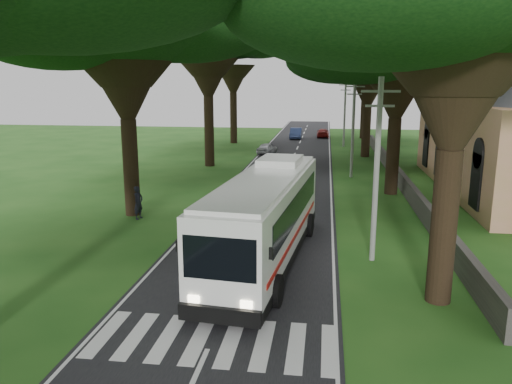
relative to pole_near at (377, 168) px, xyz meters
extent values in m
plane|color=#1D4C15|center=(-5.50, -6.00, -4.18)|extent=(140.00, 140.00, 0.00)
cube|color=black|center=(-5.50, 19.00, -4.17)|extent=(8.00, 120.00, 0.04)
cube|color=silver|center=(-5.50, -8.00, -4.18)|extent=(8.00, 3.00, 0.01)
cube|color=#383533|center=(3.50, 18.00, -3.58)|extent=(0.35, 50.00, 1.20)
cylinder|color=gray|center=(0.00, 0.00, -0.18)|extent=(0.24, 0.24, 8.00)
cube|color=gray|center=(0.00, 0.00, 3.22)|extent=(1.60, 0.10, 0.10)
cube|color=gray|center=(0.00, 0.00, 2.62)|extent=(1.20, 0.10, 0.10)
cylinder|color=gray|center=(0.00, 20.00, -0.18)|extent=(0.24, 0.24, 8.00)
cube|color=gray|center=(0.00, 20.00, 3.22)|extent=(1.60, 0.10, 0.10)
cube|color=gray|center=(0.00, 20.00, 2.62)|extent=(1.20, 0.10, 0.10)
cylinder|color=gray|center=(0.00, 40.00, -0.18)|extent=(0.24, 0.24, 8.00)
cube|color=gray|center=(0.00, 40.00, 3.22)|extent=(1.60, 0.10, 0.10)
cube|color=gray|center=(0.00, 40.00, 2.62)|extent=(1.20, 0.10, 0.10)
cylinder|color=black|center=(-13.50, 6.00, -1.34)|extent=(0.90, 0.90, 5.67)
cone|color=black|center=(-13.50, 6.00, 3.39)|extent=(3.20, 3.20, 3.80)
ellipsoid|color=black|center=(-13.50, 6.00, 7.42)|extent=(13.90, 13.90, 5.84)
cylinder|color=black|center=(-13.00, 24.00, -0.97)|extent=(0.90, 0.90, 6.43)
cone|color=black|center=(-13.00, 24.00, 4.15)|extent=(3.20, 3.20, 3.80)
ellipsoid|color=black|center=(-13.00, 24.00, 9.10)|extent=(13.22, 13.22, 5.55)
cylinder|color=black|center=(-14.00, 42.00, -0.97)|extent=(0.90, 0.90, 6.42)
cone|color=black|center=(-14.00, 42.00, 4.14)|extent=(3.20, 3.20, 3.80)
ellipsoid|color=black|center=(-14.00, 42.00, 9.09)|extent=(13.01, 13.01, 5.47)
cylinder|color=black|center=(2.00, -4.00, -1.42)|extent=(0.90, 0.90, 5.53)
cone|color=black|center=(2.00, -4.00, 3.25)|extent=(3.20, 3.20, 3.80)
cylinder|color=black|center=(2.50, 14.00, -1.52)|extent=(0.90, 0.90, 5.32)
cone|color=black|center=(2.50, 14.00, 3.04)|extent=(3.20, 3.20, 3.80)
ellipsoid|color=black|center=(2.50, 14.00, 6.65)|extent=(13.93, 13.93, 5.85)
cylinder|color=black|center=(2.00, 32.00, -1.48)|extent=(0.90, 0.90, 5.39)
cone|color=black|center=(2.00, 32.00, 3.11)|extent=(3.20, 3.20, 3.80)
ellipsoid|color=black|center=(2.00, 32.00, 6.81)|extent=(15.32, 15.32, 6.44)
cylinder|color=black|center=(3.00, 50.00, -1.16)|extent=(0.90, 0.90, 6.03)
cone|color=black|center=(3.00, 50.00, 3.75)|extent=(3.20, 3.20, 3.80)
ellipsoid|color=black|center=(3.00, 50.00, 8.22)|extent=(15.61, 15.61, 6.56)
cube|color=white|center=(-4.70, -0.86, -2.09)|extent=(4.01, 13.23, 3.20)
cube|color=black|center=(-4.67, -0.54, -1.63)|extent=(3.83, 10.86, 1.19)
cube|color=black|center=(-4.70, -0.86, -3.64)|extent=(4.06, 13.28, 0.38)
cube|color=#B5120C|center=(-4.70, -0.86, -2.82)|extent=(3.93, 11.94, 0.20)
cube|color=white|center=(-4.70, -0.86, -0.42)|extent=(3.73, 12.56, 0.20)
cylinder|color=black|center=(-6.49, -5.04, -3.58)|extent=(0.50, 1.23, 1.19)
cylinder|color=black|center=(-3.79, -5.32, -3.58)|extent=(0.50, 1.23, 1.19)
cylinder|color=black|center=(-5.63, 3.38, -3.58)|extent=(0.50, 1.23, 1.19)
cylinder|color=black|center=(-2.93, 3.11, -3.58)|extent=(0.50, 1.23, 1.19)
imported|color=#BBBBC1|center=(-8.50, 32.32, -3.54)|extent=(2.24, 3.85, 1.23)
imported|color=navy|center=(-6.30, 47.93, -3.42)|extent=(1.56, 4.46, 1.47)
imported|color=maroon|center=(-2.58, 50.15, -3.54)|extent=(1.71, 4.18, 1.21)
imported|color=black|center=(-12.81, 5.15, -3.22)|extent=(0.62, 0.79, 1.93)
camera|label=1|loc=(-2.22, -21.61, 3.62)|focal=35.00mm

